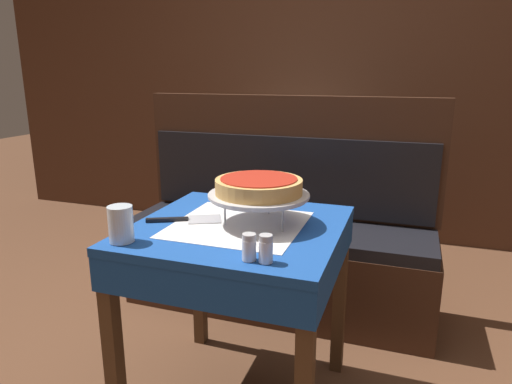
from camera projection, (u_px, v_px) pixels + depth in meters
name	position (u px, v px, depth m)	size (l,w,h in m)	color
dining_table_front	(239.00, 251.00, 1.64)	(0.72, 0.72, 0.73)	#194799
dining_table_rear	(286.00, 166.00, 3.16)	(0.76, 0.76, 0.73)	beige
booth_bench	(279.00, 247.00, 2.47)	(1.62, 0.46, 1.14)	#3D2316
back_wall_panel	(339.00, 80.00, 3.41)	(6.00, 0.04, 2.40)	#4C2D1E
pizza_pan_stand	(259.00, 196.00, 1.60)	(0.36, 0.36, 0.11)	#ADADB2
deep_dish_pizza	(259.00, 186.00, 1.59)	(0.31, 0.31, 0.06)	tan
pizza_server	(188.00, 219.00, 1.65)	(0.27, 0.17, 0.01)	#BCBCC1
water_glass_near	(121.00, 224.00, 1.43)	(0.08, 0.08, 0.12)	silver
salt_shaker	(249.00, 247.00, 1.30)	(0.04, 0.04, 0.08)	silver
pepper_shaker	(266.00, 249.00, 1.28)	(0.04, 0.04, 0.08)	silver
condiment_caddy	(288.00, 146.00, 3.11)	(0.14, 0.14, 0.16)	black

